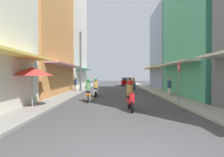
% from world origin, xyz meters
% --- Properties ---
extents(ground_plane, '(97.37, 97.37, 0.00)m').
position_xyz_m(ground_plane, '(0.00, 18.13, 0.00)').
color(ground_plane, '#424244').
extents(sidewalk_left, '(1.66, 52.26, 0.12)m').
position_xyz_m(sidewalk_left, '(-4.41, 18.13, 0.06)').
color(sidewalk_left, gray).
rests_on(sidewalk_left, ground).
extents(sidewalk_right, '(1.66, 52.26, 0.12)m').
position_xyz_m(sidewalk_right, '(4.41, 18.13, 0.06)').
color(sidewalk_right, '#ADA89E').
rests_on(sidewalk_right, ground).
extents(building_left_mid, '(7.05, 11.55, 12.43)m').
position_xyz_m(building_left_mid, '(-8.23, 15.09, 6.21)').
color(building_left_mid, '#D88C4C').
rests_on(building_left_mid, ground).
extents(building_left_far, '(7.05, 11.96, 15.27)m').
position_xyz_m(building_left_far, '(-8.23, 27.43, 7.63)').
color(building_left_far, silver).
rests_on(building_left_far, ground).
extents(building_right_mid, '(7.05, 10.62, 15.83)m').
position_xyz_m(building_right_mid, '(8.23, 13.11, 7.91)').
color(building_right_mid, '#4CB28C').
rests_on(building_right_mid, ground).
extents(building_right_far, '(7.05, 8.02, 10.62)m').
position_xyz_m(building_right_far, '(8.23, 22.82, 5.31)').
color(building_right_far, '#8CA5CC').
rests_on(building_right_far, ground).
extents(motorbike_red, '(0.55, 1.81, 1.58)m').
position_xyz_m(motorbike_red, '(0.55, 5.95, 0.70)').
color(motorbike_red, black).
rests_on(motorbike_red, ground).
extents(motorbike_white, '(0.55, 1.81, 1.58)m').
position_xyz_m(motorbike_white, '(-1.85, 13.12, 0.70)').
color(motorbike_white, black).
rests_on(motorbike_white, ground).
extents(motorbike_blue, '(0.71, 1.76, 1.58)m').
position_xyz_m(motorbike_blue, '(2.22, 21.04, 0.70)').
color(motorbike_blue, black).
rests_on(motorbike_blue, ground).
extents(motorbike_silver, '(0.55, 1.81, 1.58)m').
position_xyz_m(motorbike_silver, '(1.68, 23.34, 0.70)').
color(motorbike_silver, black).
rests_on(motorbike_silver, ground).
extents(motorbike_maroon, '(0.75, 1.74, 0.96)m').
position_xyz_m(motorbike_maroon, '(2.23, 27.98, 0.50)').
color(motorbike_maroon, black).
rests_on(motorbike_maroon, ground).
extents(motorbike_orange, '(0.55, 1.81, 1.58)m').
position_xyz_m(motorbike_orange, '(-2.08, 9.59, 0.70)').
color(motorbike_orange, black).
rests_on(motorbike_orange, ground).
extents(parked_car, '(1.85, 4.14, 1.45)m').
position_xyz_m(parked_car, '(1.98, 31.78, 0.74)').
color(parked_car, '#8C0000').
rests_on(parked_car, ground).
extents(pedestrian_midway, '(0.44, 0.44, 1.67)m').
position_xyz_m(pedestrian_midway, '(4.49, 13.07, 0.94)').
color(pedestrian_midway, beige).
rests_on(pedestrian_midway, ground).
extents(pedestrian_crossing, '(0.44, 0.44, 1.72)m').
position_xyz_m(pedestrian_crossing, '(-4.59, 18.61, 0.97)').
color(pedestrian_crossing, beige).
rests_on(pedestrian_crossing, ground).
extents(vendor_umbrella, '(2.28, 2.28, 2.26)m').
position_xyz_m(vendor_umbrella, '(-4.69, 6.31, 2.03)').
color(vendor_umbrella, '#99999E').
rests_on(vendor_umbrella, ground).
extents(utility_pole, '(0.20, 1.20, 6.48)m').
position_xyz_m(utility_pole, '(-3.83, 17.27, 3.31)').
color(utility_pole, '#4C4C4F').
rests_on(utility_pole, ground).
extents(street_sign_no_entry, '(0.07, 0.60, 2.65)m').
position_xyz_m(street_sign_no_entry, '(3.73, 8.10, 1.72)').
color(street_sign_no_entry, gray).
rests_on(street_sign_no_entry, ground).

